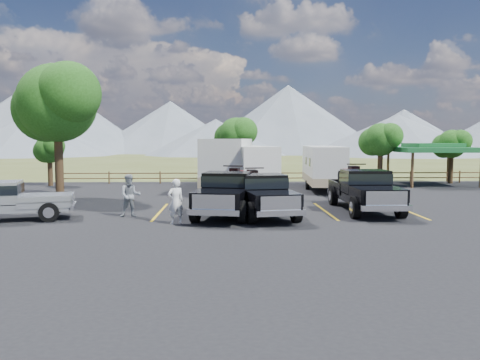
{
  "coord_description": "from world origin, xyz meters",
  "views": [
    {
      "loc": [
        -2.84,
        -18.39,
        3.53
      ],
      "look_at": [
        -2.16,
        3.66,
        1.6
      ],
      "focal_mm": 35.0,
      "sensor_mm": 36.0,
      "label": 1
    }
  ],
  "objects_px": {
    "rig_center": "(261,193)",
    "trailer_right": "(323,167)",
    "trailer_center": "(247,168)",
    "person_a": "(176,201)",
    "pickup_silver": "(6,200)",
    "trailer_left": "(228,164)",
    "tree_big_nw": "(56,103)",
    "pavilion": "(432,149)",
    "rig_right": "(363,189)",
    "rig_left": "(228,192)",
    "person_b": "(130,196)"
  },
  "relations": [
    {
      "from": "tree_big_nw",
      "to": "rig_center",
      "type": "bearing_deg",
      "value": -28.39
    },
    {
      "from": "pavilion",
      "to": "pickup_silver",
      "type": "distance_m",
      "value": 29.53
    },
    {
      "from": "rig_right",
      "to": "trailer_left",
      "type": "bearing_deg",
      "value": 126.95
    },
    {
      "from": "pickup_silver",
      "to": "pavilion",
      "type": "bearing_deg",
      "value": 106.93
    },
    {
      "from": "pickup_silver",
      "to": "person_a",
      "type": "distance_m",
      "value": 7.42
    },
    {
      "from": "trailer_center",
      "to": "rig_left",
      "type": "bearing_deg",
      "value": -110.94
    },
    {
      "from": "tree_big_nw",
      "to": "pickup_silver",
      "type": "bearing_deg",
      "value": -87.63
    },
    {
      "from": "pavilion",
      "to": "trailer_center",
      "type": "bearing_deg",
      "value": -160.35
    },
    {
      "from": "pickup_silver",
      "to": "person_b",
      "type": "xyz_separation_m",
      "value": [
        5.12,
        0.8,
        0.08
      ]
    },
    {
      "from": "rig_left",
      "to": "trailer_center",
      "type": "bearing_deg",
      "value": 92.44
    },
    {
      "from": "trailer_left",
      "to": "person_b",
      "type": "height_order",
      "value": "trailer_left"
    },
    {
      "from": "rig_left",
      "to": "rig_center",
      "type": "distance_m",
      "value": 1.51
    },
    {
      "from": "rig_left",
      "to": "trailer_right",
      "type": "height_order",
      "value": "trailer_right"
    },
    {
      "from": "rig_right",
      "to": "trailer_center",
      "type": "bearing_deg",
      "value": 125.07
    },
    {
      "from": "tree_big_nw",
      "to": "rig_right",
      "type": "xyz_separation_m",
      "value": [
        16.44,
        -4.92,
        -4.48
      ]
    },
    {
      "from": "rig_center",
      "to": "pickup_silver",
      "type": "distance_m",
      "value": 11.09
    },
    {
      "from": "pavilion",
      "to": "trailer_right",
      "type": "height_order",
      "value": "pavilion"
    },
    {
      "from": "trailer_center",
      "to": "person_a",
      "type": "xyz_separation_m",
      "value": [
        -3.42,
        -11.06,
        -0.67
      ]
    },
    {
      "from": "tree_big_nw",
      "to": "trailer_left",
      "type": "distance_m",
      "value": 11.25
    },
    {
      "from": "rig_center",
      "to": "rig_right",
      "type": "relative_size",
      "value": 0.99
    },
    {
      "from": "pavilion",
      "to": "rig_center",
      "type": "bearing_deg",
      "value": -135.25
    },
    {
      "from": "tree_big_nw",
      "to": "person_b",
      "type": "relative_size",
      "value": 4.08
    },
    {
      "from": "trailer_center",
      "to": "pickup_silver",
      "type": "relative_size",
      "value": 1.49
    },
    {
      "from": "tree_big_nw",
      "to": "person_a",
      "type": "relative_size",
      "value": 4.2
    },
    {
      "from": "rig_center",
      "to": "pavilion",
      "type": "bearing_deg",
      "value": 34.76
    },
    {
      "from": "trailer_left",
      "to": "trailer_right",
      "type": "bearing_deg",
      "value": 11.81
    },
    {
      "from": "rig_right",
      "to": "person_b",
      "type": "height_order",
      "value": "rig_right"
    },
    {
      "from": "tree_big_nw",
      "to": "pickup_silver",
      "type": "height_order",
      "value": "tree_big_nw"
    },
    {
      "from": "pavilion",
      "to": "trailer_right",
      "type": "relative_size",
      "value": 0.71
    },
    {
      "from": "rig_center",
      "to": "person_a",
      "type": "bearing_deg",
      "value": -159.87
    },
    {
      "from": "rig_center",
      "to": "trailer_right",
      "type": "bearing_deg",
      "value": 54.14
    },
    {
      "from": "pickup_silver",
      "to": "trailer_left",
      "type": "bearing_deg",
      "value": 125.11
    },
    {
      "from": "tree_big_nw",
      "to": "rig_right",
      "type": "height_order",
      "value": "tree_big_nw"
    },
    {
      "from": "rig_right",
      "to": "trailer_right",
      "type": "bearing_deg",
      "value": 90.41
    },
    {
      "from": "rig_left",
      "to": "trailer_left",
      "type": "relative_size",
      "value": 0.68
    },
    {
      "from": "tree_big_nw",
      "to": "pavilion",
      "type": "xyz_separation_m",
      "value": [
        25.55,
        7.97,
        -2.81
      ]
    },
    {
      "from": "rig_left",
      "to": "person_b",
      "type": "distance_m",
      "value": 4.45
    },
    {
      "from": "trailer_left",
      "to": "person_a",
      "type": "bearing_deg",
      "value": -92.87
    },
    {
      "from": "pavilion",
      "to": "trailer_center",
      "type": "xyz_separation_m",
      "value": [
        -14.48,
        -5.17,
        -1.15
      ]
    },
    {
      "from": "rig_right",
      "to": "person_a",
      "type": "relative_size",
      "value": 3.6
    },
    {
      "from": "tree_big_nw",
      "to": "trailer_right",
      "type": "height_order",
      "value": "tree_big_nw"
    },
    {
      "from": "pavilion",
      "to": "person_b",
      "type": "height_order",
      "value": "pavilion"
    },
    {
      "from": "pavilion",
      "to": "person_a",
      "type": "height_order",
      "value": "pavilion"
    },
    {
      "from": "rig_center",
      "to": "trailer_left",
      "type": "xyz_separation_m",
      "value": [
        -1.45,
        10.0,
        0.81
      ]
    },
    {
      "from": "rig_left",
      "to": "rig_right",
      "type": "xyz_separation_m",
      "value": [
        6.61,
        0.97,
        0.01
      ]
    },
    {
      "from": "rig_center",
      "to": "trailer_center",
      "type": "distance_m",
      "value": 8.95
    },
    {
      "from": "rig_left",
      "to": "pickup_silver",
      "type": "relative_size",
      "value": 1.17
    },
    {
      "from": "trailer_center",
      "to": "person_a",
      "type": "relative_size",
      "value": 4.72
    },
    {
      "from": "pavilion",
      "to": "trailer_center",
      "type": "distance_m",
      "value": 15.42
    },
    {
      "from": "tree_big_nw",
      "to": "rig_center",
      "type": "distance_m",
      "value": 13.65
    }
  ]
}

